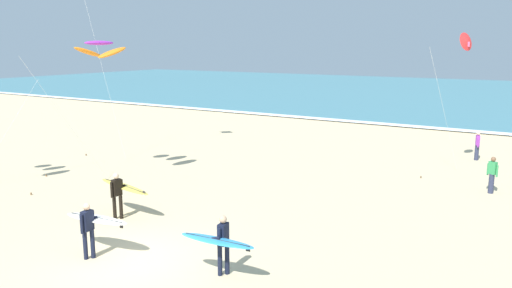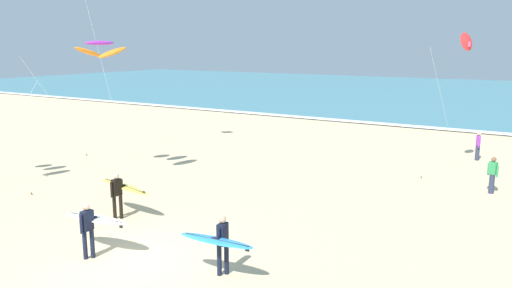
# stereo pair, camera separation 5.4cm
# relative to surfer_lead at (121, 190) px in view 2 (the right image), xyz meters

# --- Properties ---
(ground_plane) EXTENTS (160.00, 160.00, 0.00)m
(ground_plane) POSITION_rel_surfer_lead_xyz_m (2.94, -2.56, -1.05)
(ground_plane) COLOR #D1BA8E
(ocean_water) EXTENTS (160.00, 60.00, 0.08)m
(ocean_water) POSITION_rel_surfer_lead_xyz_m (2.94, 56.07, -1.01)
(ocean_water) COLOR teal
(ocean_water) RESTS_ON ground
(shoreline_foam) EXTENTS (160.00, 1.23, 0.01)m
(shoreline_foam) POSITION_rel_surfer_lead_xyz_m (2.94, 26.37, -0.96)
(shoreline_foam) COLOR white
(shoreline_foam) RESTS_ON ocean_water
(surfer_lead) EXTENTS (2.45, 0.95, 1.71)m
(surfer_lead) POSITION_rel_surfer_lead_xyz_m (0.00, 0.00, 0.00)
(surfer_lead) COLOR black
(surfer_lead) RESTS_ON ground
(surfer_trailing) EXTENTS (2.21, 1.01, 1.71)m
(surfer_trailing) POSITION_rel_surfer_lead_xyz_m (5.89, -2.04, -0.00)
(surfer_trailing) COLOR black
(surfer_trailing) RESTS_ON ground
(surfer_third) EXTENTS (2.31, 1.04, 1.71)m
(surfer_third) POSITION_rel_surfer_lead_xyz_m (1.86, -2.90, 0.00)
(surfer_third) COLOR black
(surfer_third) RESTS_ON ground
(kite_arc_violet_mid) EXTENTS (3.09, 4.45, 6.41)m
(kite_arc_violet_mid) POSITION_rel_surfer_lead_xyz_m (-4.55, 3.41, 4.98)
(kite_arc_violet_mid) COLOR orange
(kite_arc_violet_mid) RESTS_ON ground
(kite_delta_scarlet_low) EXTENTS (1.56, 3.03, 6.85)m
(kite_delta_scarlet_low) POSITION_rel_surfer_lead_xyz_m (9.18, 13.83, 5.30)
(kite_delta_scarlet_low) COLOR red
(kite_delta_scarlet_low) RESTS_ON ground
(bystander_green_top) EXTENTS (0.45, 0.31, 1.59)m
(bystander_green_top) POSITION_rel_surfer_lead_xyz_m (11.16, 10.40, -0.23)
(bystander_green_top) COLOR #2D334C
(bystander_green_top) RESTS_ON ground
(bystander_purple_top) EXTENTS (0.26, 0.48, 1.59)m
(bystander_purple_top) POSITION_rel_surfer_lead_xyz_m (9.68, 16.83, -0.23)
(bystander_purple_top) COLOR #2D334C
(bystander_purple_top) RESTS_ON ground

